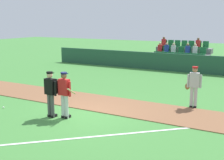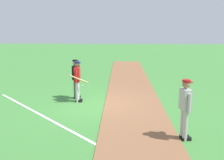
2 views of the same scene
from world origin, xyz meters
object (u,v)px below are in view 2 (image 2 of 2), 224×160
Objects in this scene: batter_red_jersey at (77,80)px; umpire_home_plate at (76,77)px; runner_grey_jersey at (185,107)px; baseball at (82,86)px.

batter_red_jersey and umpire_home_plate have the same top height.
baseball is (-6.93, -3.90, -0.93)m from runner_grey_jersey.
batter_red_jersey is 1.00× the size of runner_grey_jersey.
batter_red_jersey is at bearing 4.36° from baseball.
umpire_home_plate is 5.82m from runner_grey_jersey.
umpire_home_plate reaches higher than baseball.
runner_grey_jersey is 23.78× the size of baseball.
batter_red_jersey is 5.33m from runner_grey_jersey.
baseball is at bearing -178.13° from umpire_home_plate.
umpire_home_plate is 23.78× the size of baseball.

